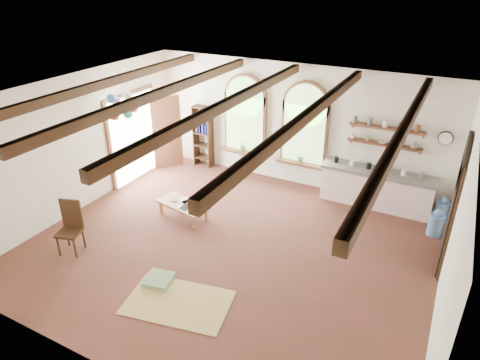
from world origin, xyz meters
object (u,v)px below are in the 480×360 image
Objects in this scene: coffee_table at (183,205)px; kitchen_counter at (376,188)px; balloon_cluster at (123,106)px; side_chair at (71,238)px.

kitchen_counter is at bearing 34.45° from coffee_table.
kitchen_counter is 2.34× the size of balloon_cluster.
balloon_cluster is at bearing 103.00° from side_chair.
kitchen_counter is at bearing 21.29° from balloon_cluster.
coffee_table is at bearing 59.98° from side_chair.
balloon_cluster is at bearing -158.71° from kitchen_counter.
coffee_table is 1.21× the size of side_chair.
balloon_cluster is at bearing 167.33° from coffee_table.
balloon_cluster is (-5.71, -2.22, 1.85)m from kitchen_counter.
kitchen_counter is at bearing 43.33° from side_chair.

